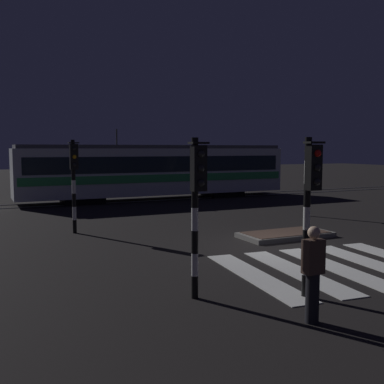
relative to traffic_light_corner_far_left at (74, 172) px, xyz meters
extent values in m
plane|color=black|center=(5.11, -4.89, -2.21)|extent=(120.00, 120.00, 0.00)
cube|color=#59595E|center=(5.11, 8.37, -2.20)|extent=(80.00, 0.12, 0.03)
cube|color=#59595E|center=(5.11, 9.81, -2.20)|extent=(80.00, 0.12, 0.03)
cube|color=silver|center=(2.82, -7.40, -2.20)|extent=(1.10, 4.41, 0.02)
cube|color=silver|center=(3.96, -7.51, -2.20)|extent=(1.10, 4.41, 0.02)
cube|color=silver|center=(5.11, -7.61, -2.20)|extent=(1.10, 4.41, 0.02)
cube|color=silver|center=(6.26, -7.72, -2.20)|extent=(1.10, 4.41, 0.02)
cube|color=slate|center=(6.43, -3.78, -2.13)|extent=(3.20, 1.50, 0.16)
cube|color=#4C382D|center=(6.43, -3.78, -2.04)|extent=(2.88, 1.35, 0.02)
cylinder|color=black|center=(0.00, 0.09, -1.97)|extent=(0.14, 0.14, 0.48)
cylinder|color=white|center=(0.00, 0.09, -1.50)|extent=(0.14, 0.14, 0.48)
cylinder|color=black|center=(0.00, 0.09, -1.02)|extent=(0.14, 0.14, 0.48)
cylinder|color=white|center=(0.00, 0.09, -0.54)|extent=(0.14, 0.14, 0.48)
cylinder|color=black|center=(0.00, 0.09, -0.06)|extent=(0.14, 0.14, 0.48)
cylinder|color=white|center=(0.00, 0.09, 0.42)|extent=(0.14, 0.14, 0.48)
cylinder|color=black|center=(0.00, 0.09, 0.90)|extent=(0.14, 0.14, 0.48)
cube|color=black|center=(0.00, -0.08, 0.54)|extent=(0.28, 0.20, 0.90)
sphere|color=black|center=(0.00, -0.19, 0.82)|extent=(0.14, 0.14, 0.14)
sphere|color=orange|center=(0.00, -0.19, 0.54)|extent=(0.14, 0.14, 0.14)
sphere|color=black|center=(0.00, -0.19, 0.26)|extent=(0.14, 0.14, 0.14)
cube|color=black|center=(0.00, -0.08, 1.03)|extent=(0.36, 0.24, 0.04)
cylinder|color=black|center=(0.82, -8.22, -1.98)|extent=(0.14, 0.14, 0.47)
cylinder|color=white|center=(0.82, -8.22, -1.52)|extent=(0.14, 0.14, 0.47)
cylinder|color=black|center=(0.82, -8.22, -1.05)|extent=(0.14, 0.14, 0.47)
cylinder|color=white|center=(0.82, -8.22, -0.58)|extent=(0.14, 0.14, 0.47)
cylinder|color=black|center=(0.82, -8.22, -0.12)|extent=(0.14, 0.14, 0.47)
cylinder|color=white|center=(0.82, -8.22, 0.35)|extent=(0.14, 0.14, 0.47)
cylinder|color=black|center=(0.82, -8.22, 0.81)|extent=(0.14, 0.14, 0.47)
cube|color=black|center=(0.82, -8.39, 0.45)|extent=(0.28, 0.20, 0.90)
sphere|color=black|center=(0.82, -8.50, 0.73)|extent=(0.14, 0.14, 0.14)
sphere|color=black|center=(0.82, -8.50, 0.45)|extent=(0.14, 0.14, 0.14)
sphere|color=black|center=(0.82, -8.50, 0.17)|extent=(0.14, 0.14, 0.14)
cube|color=black|center=(0.82, -8.39, 0.94)|extent=(0.36, 0.24, 0.04)
cylinder|color=black|center=(10.30, -0.07, -2.00)|extent=(0.14, 0.14, 0.44)
cylinder|color=white|center=(10.30, -0.07, -1.56)|extent=(0.14, 0.14, 0.44)
cylinder|color=black|center=(10.30, -0.07, -1.13)|extent=(0.14, 0.14, 0.44)
cylinder|color=white|center=(10.30, -0.07, -0.69)|extent=(0.14, 0.14, 0.44)
cylinder|color=black|center=(10.30, -0.07, -0.25)|extent=(0.14, 0.14, 0.44)
cylinder|color=white|center=(10.30, -0.07, 0.18)|extent=(0.14, 0.14, 0.44)
cylinder|color=black|center=(10.30, -0.07, 0.62)|extent=(0.14, 0.14, 0.44)
cube|color=black|center=(10.30, -0.24, 0.23)|extent=(0.28, 0.20, 0.90)
sphere|color=black|center=(10.30, -0.35, 0.51)|extent=(0.14, 0.14, 0.14)
sphere|color=black|center=(10.30, -0.35, 0.23)|extent=(0.14, 0.14, 0.14)
sphere|color=green|center=(10.30, -0.35, -0.05)|extent=(0.14, 0.14, 0.14)
cube|color=black|center=(10.30, -0.24, 0.72)|extent=(0.36, 0.24, 0.04)
cylinder|color=black|center=(2.91, -9.11, -1.98)|extent=(0.14, 0.14, 0.47)
cylinder|color=white|center=(2.91, -9.11, -1.51)|extent=(0.14, 0.14, 0.47)
cylinder|color=black|center=(2.91, -9.11, -1.05)|extent=(0.14, 0.14, 0.47)
cylinder|color=white|center=(2.91, -9.11, -0.58)|extent=(0.14, 0.14, 0.47)
cylinder|color=black|center=(2.91, -9.11, -0.11)|extent=(0.14, 0.14, 0.47)
cylinder|color=white|center=(2.91, -9.11, 0.36)|extent=(0.14, 0.14, 0.47)
cylinder|color=black|center=(2.91, -9.11, 0.82)|extent=(0.14, 0.14, 0.47)
cube|color=black|center=(2.91, -9.28, 0.46)|extent=(0.28, 0.20, 0.90)
sphere|color=red|center=(2.91, -9.39, 0.74)|extent=(0.14, 0.14, 0.14)
sphere|color=black|center=(2.91, -9.39, 0.46)|extent=(0.14, 0.14, 0.14)
sphere|color=black|center=(2.91, -9.39, 0.18)|extent=(0.14, 0.14, 0.14)
cube|color=black|center=(2.91, -9.28, 0.95)|extent=(0.36, 0.24, 0.04)
cube|color=silver|center=(6.60, 9.09, -0.51)|extent=(16.22, 2.50, 2.70)
cube|color=green|center=(6.60, 7.82, -0.86)|extent=(15.90, 0.04, 0.44)
cube|color=green|center=(6.60, 10.36, -0.86)|extent=(15.90, 0.04, 0.44)
cube|color=black|center=(6.60, 7.82, -0.06)|extent=(15.41, 0.03, 0.90)
cube|color=#4C4C51|center=(6.60, 9.09, 0.94)|extent=(15.90, 2.30, 0.20)
cylinder|color=#262628|center=(4.17, 9.09, 1.44)|extent=(0.08, 0.08, 1.00)
cube|color=black|center=(11.07, 9.09, -2.04)|extent=(2.20, 2.00, 0.35)
cube|color=black|center=(2.14, 9.09, -2.04)|extent=(2.20, 2.00, 0.35)
sphere|color=#F9F2CC|center=(14.77, 9.09, -0.91)|extent=(0.24, 0.24, 0.24)
cylinder|color=black|center=(2.12, -10.27, -1.77)|extent=(0.24, 0.24, 0.88)
cube|color=#4C382D|center=(2.12, -10.27, -1.03)|extent=(0.36, 0.22, 0.60)
sphere|color=beige|center=(2.12, -10.27, -0.61)|extent=(0.22, 0.22, 0.22)
camera|label=1|loc=(-3.08, -16.35, 0.83)|focal=42.46mm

